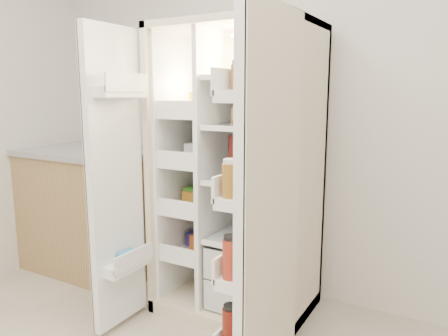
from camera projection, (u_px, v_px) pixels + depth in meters
The scene contains 5 objects.
wall_back at pixel (290, 100), 2.83m from camera, with size 4.00×0.02×2.70m, color silver.
refrigerator at pixel (243, 196), 2.72m from camera, with size 0.92×0.70×1.80m.
freezer_door at pixel (116, 182), 2.43m from camera, with size 0.15×0.40×1.72m.
fridge_door at pixel (265, 212), 1.88m from camera, with size 0.17×0.58×1.72m.
kitchen_counter at pixel (84, 207), 3.42m from camera, with size 1.33×0.71×0.96m.
Camera 1 is at (1.04, -0.71, 1.39)m, focal length 34.00 mm.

